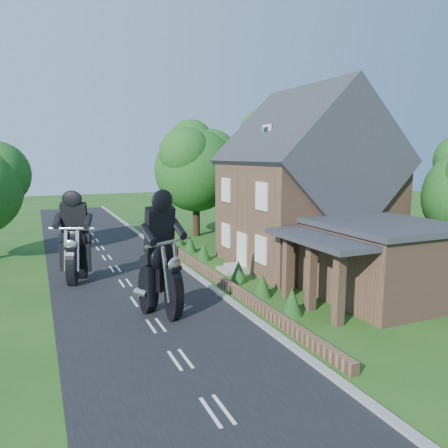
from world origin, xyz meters
name	(u,v)px	position (x,y,z in m)	size (l,w,h in m)	color
ground	(156,326)	(0.00, 0.00, 0.00)	(120.00, 120.00, 0.00)	#204B15
road	(156,326)	(0.00, 0.00, 0.01)	(7.00, 80.00, 0.02)	black
kerb	(244,311)	(3.65, 0.00, 0.06)	(0.30, 80.00, 0.12)	gray
garden_wall	(213,275)	(4.30, 5.00, 0.20)	(0.30, 22.00, 0.40)	brown
house	(305,190)	(10.49, 6.00, 4.34)	(9.54, 8.64, 10.24)	brown
annex	(379,260)	(9.87, -0.80, 1.77)	(7.05, 5.94, 3.44)	brown
tree_house_right	(360,172)	(16.65, 8.62, 5.19)	(6.51, 6.00, 8.40)	black
tree_behind_house	(274,157)	(14.18, 16.14, 6.23)	(7.81, 7.20, 10.08)	black
tree_behind_left	(200,163)	(8.16, 17.13, 5.73)	(6.94, 6.40, 9.16)	black
shrub_a	(292,301)	(5.30, -1.00, 0.55)	(0.90, 0.90, 1.10)	#143C13
shrub_b	(262,285)	(5.30, 1.50, 0.55)	(0.90, 0.90, 1.10)	#143C13
shrub_c	(239,271)	(5.30, 4.00, 0.55)	(0.90, 0.90, 1.10)	#143C13
shrub_d	(203,251)	(5.30, 9.00, 0.55)	(0.90, 0.90, 1.10)	#143C13
shrub_e	(190,244)	(5.30, 11.50, 0.55)	(0.90, 0.90, 1.10)	#143C13
shrub_f	(179,237)	(5.30, 14.00, 0.55)	(0.90, 0.90, 1.10)	#143C13
motorcycle_lead	(161,298)	(0.45, 0.83, 0.75)	(0.41, 1.62, 1.51)	black
motorcycle_follow	(77,269)	(-2.17, 7.08, 0.69)	(0.38, 1.49, 1.38)	black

